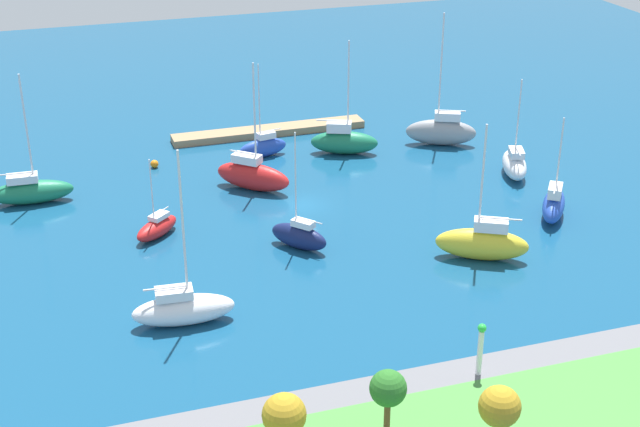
{
  "coord_description": "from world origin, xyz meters",
  "views": [
    {
      "loc": [
        22.18,
        73.68,
        34.95
      ],
      "look_at": [
        0.0,
        5.41,
        1.5
      ],
      "focal_mm": 50.77,
      "sensor_mm": 36.0,
      "label": 1
    }
  ],
  "objects": [
    {
      "name": "water",
      "position": [
        0.0,
        0.0,
        0.0
      ],
      "size": [
        160.0,
        160.0,
        0.0
      ],
      "primitive_type": "plane",
      "color": "navy",
      "rests_on": "ground"
    },
    {
      "name": "pier_dock",
      "position": [
        -2.12,
        -19.61,
        0.39
      ],
      "size": [
        21.95,
        2.58,
        0.79
      ],
      "primitive_type": "cube",
      "color": "#997A56",
      "rests_on": "ground"
    },
    {
      "name": "breakwater",
      "position": [
        0.0,
        31.05,
        0.59
      ],
      "size": [
        55.62,
        3.83,
        1.19
      ],
      "primitive_type": "cube",
      "color": "slate",
      "rests_on": "ground"
    },
    {
      "name": "harbor_beacon",
      "position": [
        -2.32,
        31.05,
        3.34
      ],
      "size": [
        0.56,
        0.56,
        3.73
      ],
      "color": "silver",
      "rests_on": "breakwater"
    },
    {
      "name": "park_tree_east",
      "position": [
        5.8,
        35.51,
        4.88
      ],
      "size": [
        2.12,
        2.12,
        4.78
      ],
      "color": "brown",
      "rests_on": "shoreline_park"
    },
    {
      "name": "park_tree_center",
      "position": [
        11.73,
        35.2,
        4.27
      ],
      "size": [
        2.47,
        2.47,
        4.3
      ],
      "color": "brown",
      "rests_on": "shoreline_park"
    },
    {
      "name": "park_tree_west",
      "position": [
        0.92,
        39.26,
        5.18
      ],
      "size": [
        2.31,
        2.31,
        5.18
      ],
      "color": "brown",
      "rests_on": "shoreline_park"
    },
    {
      "name": "sailboat_blue_east_end",
      "position": [
        0.31,
        -13.09,
        1.12
      ],
      "size": [
        5.54,
        2.46,
        10.1
      ],
      "rotation": [
        0.0,
        0.0,
        0.18
      ],
      "color": "#2347B2",
      "rests_on": "water"
    },
    {
      "name": "sailboat_red_far_south",
      "position": [
        13.87,
        2.41,
        0.85
      ],
      "size": [
        4.8,
        4.6,
        7.24
      ],
      "rotation": [
        0.0,
        0.0,
        0.74
      ],
      "color": "red",
      "rests_on": "water"
    },
    {
      "name": "sailboat_white_inner_mooring",
      "position": [
        14.23,
        17.21,
        1.25
      ],
      "size": [
        7.6,
        3.07,
        13.4
      ],
      "rotation": [
        0.0,
        0.0,
        3.06
      ],
      "color": "white",
      "rests_on": "water"
    },
    {
      "name": "sailboat_green_by_breakwater",
      "position": [
        -8.11,
        -11.36,
        1.42
      ],
      "size": [
        7.53,
        5.0,
        12.24
      ],
      "rotation": [
        0.0,
        0.0,
        2.75
      ],
      "color": "#19724C",
      "rests_on": "water"
    },
    {
      "name": "sailboat_gray_west_end",
      "position": [
        -19.06,
        -10.55,
        1.61
      ],
      "size": [
        7.83,
        5.15,
        14.44
      ],
      "rotation": [
        0.0,
        0.0,
        5.85
      ],
      "color": "gray",
      "rests_on": "water"
    },
    {
      "name": "sailboat_yellow_lone_north",
      "position": [
        -10.94,
        14.88,
        1.5
      ],
      "size": [
        7.76,
        5.53,
        11.72
      ],
      "rotation": [
        0.0,
        0.0,
        5.79
      ],
      "color": "yellow",
      "rests_on": "water"
    },
    {
      "name": "sailboat_navy_lone_south",
      "position": [
        2.81,
        8.37,
        1.17
      ],
      "size": [
        4.68,
        5.13,
        10.32
      ],
      "rotation": [
        0.0,
        0.0,
        5.41
      ],
      "color": "#141E4C",
      "rests_on": "water"
    },
    {
      "name": "sailboat_blue_center_basin",
      "position": [
        -20.82,
        9.61,
        1.32
      ],
      "size": [
        5.29,
        6.3,
        9.37
      ],
      "rotation": [
        0.0,
        0.0,
        4.09
      ],
      "color": "#2347B2",
      "rests_on": "water"
    },
    {
      "name": "sailboat_red_along_channel",
      "position": [
        3.46,
        -4.99,
        1.49
      ],
      "size": [
        7.21,
        6.9,
        12.64
      ],
      "rotation": [
        0.0,
        0.0,
        2.4
      ],
      "color": "red",
      "rests_on": "water"
    },
    {
      "name": "sailboat_white_mid_basin",
      "position": [
        -22.34,
        -0.29,
        1.26
      ],
      "size": [
        4.25,
        6.67,
        9.87
      ],
      "rotation": [
        0.0,
        0.0,
        4.36
      ],
      "color": "white",
      "rests_on": "water"
    },
    {
      "name": "sailboat_green_outer_mooring",
      "position": [
        23.99,
        -8.28,
        1.25
      ],
      "size": [
        7.8,
        2.68,
        12.43
      ],
      "rotation": [
        0.0,
        0.0,
        3.1
      ],
      "color": "#19724C",
      "rests_on": "water"
    },
    {
      "name": "mooring_buoy_orange",
      "position": [
        11.73,
        -13.52,
        0.42
      ],
      "size": [
        0.83,
        0.83,
        0.83
      ],
      "primitive_type": "sphere",
      "color": "orange",
      "rests_on": "water"
    }
  ]
}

